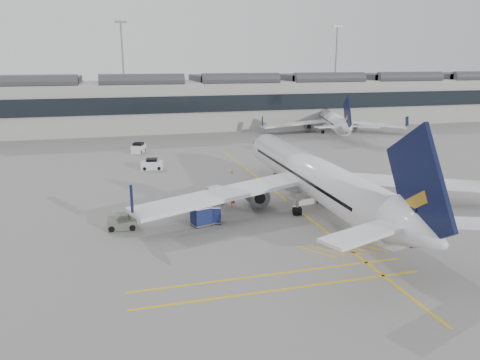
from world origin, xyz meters
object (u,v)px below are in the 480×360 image
object	(u,v)px
ramp_agent_b	(263,199)
pushback_tug	(122,222)
ramp_agent_a	(233,199)
belt_loader	(303,198)
baggage_cart_a	(213,214)
airliner_main	(315,177)

from	to	relation	value
ramp_agent_b	pushback_tug	world-z (taller)	ramp_agent_b
ramp_agent_a	ramp_agent_b	distance (m)	3.33
belt_loader	pushback_tug	distance (m)	20.51
baggage_cart_a	ramp_agent_b	bearing A→B (deg)	44.73
airliner_main	ramp_agent_b	world-z (taller)	airliner_main
belt_loader	ramp_agent_a	bearing A→B (deg)	163.14
baggage_cart_a	belt_loader	bearing A→B (deg)	32.42
ramp_agent_b	pushback_tug	bearing A→B (deg)	-23.54
airliner_main	ramp_agent_a	size ratio (longest dim) A/B	27.14
baggage_cart_a	ramp_agent_a	bearing A→B (deg)	69.35
ramp_agent_a	pushback_tug	world-z (taller)	ramp_agent_a
ramp_agent_a	airliner_main	bearing A→B (deg)	-38.56
baggage_cart_a	ramp_agent_b	size ratio (longest dim) A/B	1.11
airliner_main	ramp_agent_a	distance (m)	9.43
belt_loader	ramp_agent_a	size ratio (longest dim) A/B	2.84
baggage_cart_a	ramp_agent_a	size ratio (longest dim) A/B	1.23
ramp_agent_a	pushback_tug	xyz separation A→B (m)	(-12.21, -4.18, -0.14)
ramp_agent_a	ramp_agent_b	world-z (taller)	ramp_agent_b
belt_loader	ramp_agent_a	distance (m)	8.13
belt_loader	ramp_agent_b	bearing A→B (deg)	169.63
airliner_main	belt_loader	size ratio (longest dim) A/B	9.55
ramp_agent_a	pushback_tug	size ratio (longest dim) A/B	0.58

